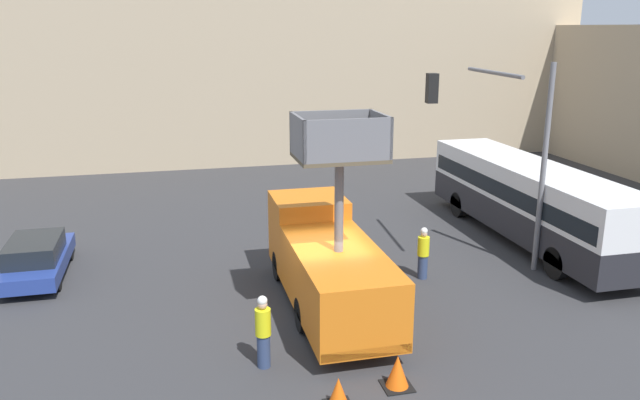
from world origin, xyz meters
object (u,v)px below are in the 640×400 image
at_px(traffic_light_pole, 508,134).
at_px(road_worker_near_truck, 263,332).
at_px(utility_truck, 327,259).
at_px(parked_car_curbside, 37,257).
at_px(city_bus, 529,197).
at_px(traffic_cone_near_truck, 338,393).
at_px(road_worker_directing, 423,253).
at_px(traffic_cone_mid_road, 397,372).

distance_m(traffic_light_pole, road_worker_near_truck, 10.26).
relative_size(utility_truck, parked_car_curbside, 1.66).
bearing_deg(city_bus, traffic_cone_near_truck, 123.83).
bearing_deg(utility_truck, parked_car_curbside, 152.99).
bearing_deg(road_worker_directing, traffic_cone_near_truck, -52.23).
height_order(traffic_cone_near_truck, parked_car_curbside, parked_car_curbside).
distance_m(road_worker_directing, traffic_cone_near_truck, 7.79).
xyz_separation_m(traffic_light_pole, road_worker_directing, (-2.68, 0.06, -3.81)).
bearing_deg(traffic_cone_near_truck, parked_car_curbside, 129.52).
bearing_deg(parked_car_curbside, traffic_cone_mid_road, -44.11).
relative_size(city_bus, traffic_cone_mid_road, 14.84).
height_order(city_bus, road_worker_directing, city_bus).
height_order(traffic_cone_mid_road, parked_car_curbside, parked_car_curbside).
distance_m(road_worker_near_truck, traffic_cone_near_truck, 2.48).
relative_size(traffic_light_pole, road_worker_near_truck, 3.72).
xyz_separation_m(traffic_cone_near_truck, traffic_cone_mid_road, (1.51, 0.41, 0.05)).
xyz_separation_m(utility_truck, traffic_cone_near_truck, (-0.98, -4.91, -1.18)).
distance_m(city_bus, parked_car_curbside, 17.63).
relative_size(traffic_cone_near_truck, traffic_cone_mid_road, 0.87).
xyz_separation_m(traffic_light_pole, parked_car_curbside, (-14.95, 3.10, -3.98)).
xyz_separation_m(traffic_light_pole, road_worker_near_truck, (-8.58, -4.22, -3.74)).
bearing_deg(utility_truck, traffic_cone_mid_road, -83.33).
bearing_deg(road_worker_near_truck, traffic_cone_mid_road, -15.57).
distance_m(city_bus, road_worker_near_truck, 13.15).
height_order(traffic_light_pole, road_worker_near_truck, traffic_light_pole).
bearing_deg(traffic_cone_near_truck, utility_truck, 78.68).
relative_size(traffic_cone_near_truck, parked_car_curbside, 0.15).
bearing_deg(traffic_cone_mid_road, traffic_cone_near_truck, -164.88).
xyz_separation_m(utility_truck, traffic_cone_mid_road, (0.53, -4.50, -1.13)).
xyz_separation_m(road_worker_directing, traffic_cone_near_truck, (-4.57, -6.28, -0.55)).
relative_size(traffic_light_pole, traffic_cone_near_truck, 10.17).
bearing_deg(utility_truck, traffic_cone_near_truck, -101.32).
distance_m(traffic_cone_near_truck, traffic_cone_mid_road, 1.56).
height_order(utility_truck, city_bus, utility_truck).
distance_m(road_worker_directing, traffic_cone_mid_road, 6.64).
height_order(road_worker_directing, parked_car_curbside, road_worker_directing).
relative_size(road_worker_near_truck, traffic_cone_near_truck, 2.73).
distance_m(utility_truck, road_worker_directing, 3.90).
xyz_separation_m(utility_truck, city_bus, (8.91, 3.91, 0.27)).
height_order(road_worker_near_truck, road_worker_directing, road_worker_near_truck).
bearing_deg(traffic_light_pole, traffic_cone_near_truck, -139.37).
xyz_separation_m(city_bus, traffic_light_pole, (-2.63, -2.59, 2.90)).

